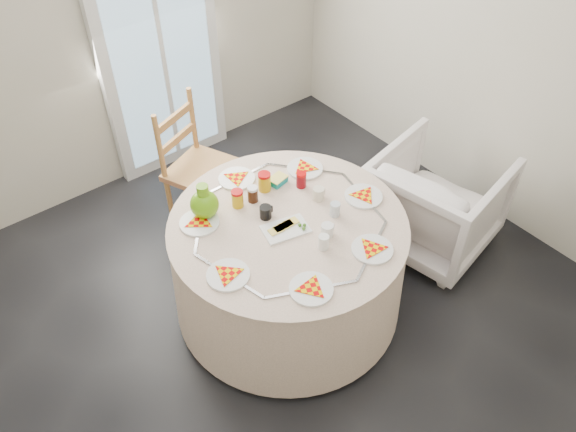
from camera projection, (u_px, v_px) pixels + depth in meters
floor at (277, 320)px, 3.67m from camera, size 4.00×4.00×0.00m
wall_back at (99, 26)px, 3.93m from camera, size 4.00×0.02×2.60m
wall_right at (513, 47)px, 3.70m from camera, size 0.02×4.00×2.60m
glass_door at (159, 46)px, 4.25m from camera, size 1.00×0.08×2.10m
table at (288, 265)px, 3.52m from camera, size 1.45×1.45×0.74m
wooden_chair at (203, 172)px, 4.06m from camera, size 0.59×0.58×1.02m
armchair at (436, 200)px, 3.95m from camera, size 0.89×0.93×0.83m
place_settings at (288, 220)px, 3.25m from camera, size 1.45×1.45×0.02m
jar_cluster at (269, 187)px, 3.39m from camera, size 0.50×0.31×0.14m
butter_tub at (278, 178)px, 3.51m from camera, size 0.13×0.11×0.05m
green_pitcher at (204, 199)px, 3.23m from camera, size 0.19×0.19×0.22m
cheese_platter at (286, 226)px, 3.21m from camera, size 0.29×0.23×0.03m
mugs_glasses at (302, 207)px, 3.28m from camera, size 0.70×0.70×0.10m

